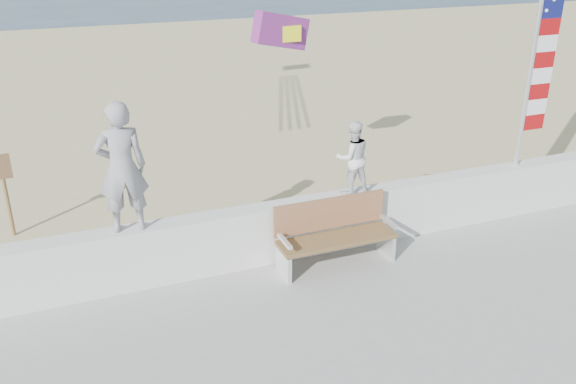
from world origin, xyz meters
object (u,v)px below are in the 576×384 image
at_px(adult, 122,168).
at_px(bench, 334,232).
at_px(child, 352,158).
at_px(flag, 539,54).

relative_size(adult, bench, 1.00).
bearing_deg(bench, child, 42.64).
xyz_separation_m(child, bench, (-0.49, -0.45, -0.97)).
xyz_separation_m(adult, child, (3.41, 0.00, -0.32)).
relative_size(child, bench, 0.64).
bearing_deg(flag, adult, 180.00).
xyz_separation_m(bench, flag, (3.83, 0.45, 2.30)).
height_order(child, bench, child).
height_order(adult, child, adult).
bearing_deg(child, bench, 45.05).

